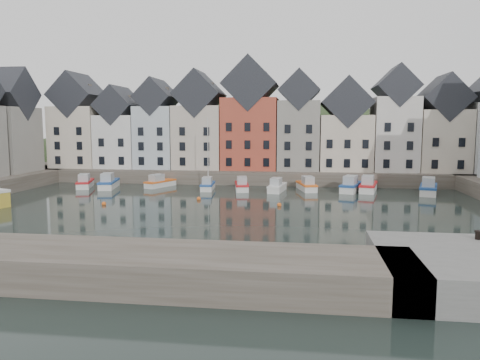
# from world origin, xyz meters

# --- Properties ---
(ground) EXTENTS (260.00, 260.00, 0.00)m
(ground) POSITION_xyz_m (0.00, 0.00, 0.00)
(ground) COLOR black
(ground) RESTS_ON ground
(far_quay) EXTENTS (90.00, 16.00, 2.00)m
(far_quay) POSITION_xyz_m (0.00, 30.00, 1.00)
(far_quay) COLOR #484237
(far_quay) RESTS_ON ground
(hillside) EXTENTS (153.60, 70.40, 64.00)m
(hillside) POSITION_xyz_m (0.02, 56.00, -17.96)
(hillside) COLOR #1D2F17
(hillside) RESTS_ON ground
(far_terrace) EXTENTS (72.37, 8.16, 17.78)m
(far_terrace) POSITION_xyz_m (3.21, 28.00, 8.88)
(far_terrace) COLOR beige
(far_terrace) RESTS_ON far_quay
(mooring_buoys) EXTENTS (20.50, 5.50, 0.50)m
(mooring_buoys) POSITION_xyz_m (-4.00, 5.33, 0.15)
(mooring_buoys) COLOR orange
(mooring_buoys) RESTS_ON ground
(boat_a) EXTENTS (3.53, 6.19, 2.27)m
(boat_a) POSITION_xyz_m (-23.01, 16.80, 0.68)
(boat_a) COLOR silver
(boat_a) RESTS_ON ground
(boat_b) EXTENTS (3.35, 6.76, 2.49)m
(boat_b) POSITION_xyz_m (-19.28, 16.57, 0.74)
(boat_b) COLOR silver
(boat_b) RESTS_ON ground
(boat_c) EXTENTS (3.69, 5.77, 2.12)m
(boat_c) POSITION_xyz_m (-12.37, 18.82, 0.63)
(boat_c) COLOR silver
(boat_c) RESTS_ON ground
(boat_d) EXTENTS (2.19, 5.54, 10.32)m
(boat_d) POSITION_xyz_m (-4.74, 16.92, 0.67)
(boat_d) COLOR silver
(boat_d) RESTS_ON ground
(boat_e) EXTENTS (2.74, 5.92, 2.19)m
(boat_e) POSITION_xyz_m (0.09, 17.06, 0.65)
(boat_e) COLOR silver
(boat_e) RESTS_ON ground
(boat_f) EXTENTS (2.50, 5.83, 2.17)m
(boat_f) POSITION_xyz_m (5.07, 16.46, 0.65)
(boat_f) COLOR silver
(boat_f) RESTS_ON ground
(boat_g) EXTENTS (3.12, 6.12, 2.25)m
(boat_g) POSITION_xyz_m (9.14, 18.24, 0.67)
(boat_g) COLOR silver
(boat_g) RESTS_ON ground
(boat_h) EXTENTS (4.00, 6.81, 2.50)m
(boat_h) POSITION_xyz_m (15.25, 17.92, 0.74)
(boat_h) COLOR silver
(boat_h) RESTS_ON ground
(boat_i) EXTENTS (3.35, 6.83, 2.52)m
(boat_i) POSITION_xyz_m (17.51, 18.22, 0.75)
(boat_i) COLOR silver
(boat_i) RESTS_ON ground
(boat_j) EXTENTS (3.75, 6.99, 2.56)m
(boat_j) POSITION_xyz_m (25.07, 16.74, 0.76)
(boat_j) COLOR silver
(boat_j) RESTS_ON ground
(mooring_bollard) EXTENTS (0.48, 0.48, 0.56)m
(mooring_bollard) POSITION_xyz_m (19.71, -16.55, 2.31)
(mooring_bollard) COLOR black
(mooring_bollard) RESTS_ON near_quay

